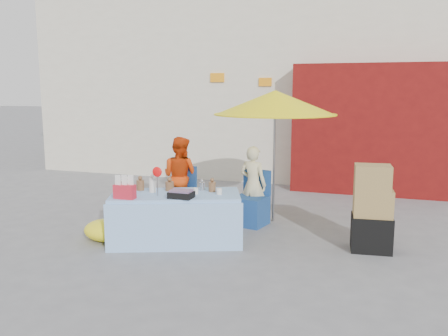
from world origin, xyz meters
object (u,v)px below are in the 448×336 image
(chair_left, at_px, (178,203))
(vendor_orange, at_px, (180,177))
(chair_right, at_px, (251,209))
(vendor_beige, at_px, (253,185))
(umbrella, at_px, (275,103))
(box_stack, at_px, (372,211))
(market_table, at_px, (175,217))

(chair_left, bearing_deg, vendor_orange, 104.57)
(chair_right, relative_size, vendor_beige, 0.69)
(vendor_beige, xyz_separation_m, umbrella, (0.30, 0.15, 1.28))
(chair_left, xyz_separation_m, vendor_beige, (1.25, 0.13, 0.36))
(vendor_beige, relative_size, umbrella, 0.59)
(chair_left, distance_m, chair_right, 1.25)
(chair_left, height_order, box_stack, box_stack)
(vendor_orange, distance_m, box_stack, 3.18)
(chair_right, distance_m, vendor_orange, 1.33)
(chair_left, xyz_separation_m, vendor_orange, (-0.00, 0.13, 0.41))
(chair_right, height_order, vendor_orange, vendor_orange)
(umbrella, distance_m, box_stack, 2.25)
(vendor_orange, height_order, vendor_beige, vendor_orange)
(vendor_orange, relative_size, box_stack, 1.16)
(vendor_orange, xyz_separation_m, vendor_beige, (1.25, 0.00, -0.05))
(chair_right, bearing_deg, chair_left, -166.95)
(market_table, height_order, vendor_orange, vendor_orange)
(chair_left, relative_size, chair_right, 1.00)
(vendor_orange, bearing_deg, market_table, 123.46)
(market_table, xyz_separation_m, chair_right, (0.77, 1.15, -0.10))
(market_table, relative_size, chair_left, 2.33)
(vendor_orange, distance_m, vendor_beige, 1.25)
(chair_left, distance_m, vendor_beige, 1.30)
(vendor_beige, bearing_deg, chair_right, 104.57)
(vendor_beige, bearing_deg, chair_left, 19.22)
(market_table, relative_size, vendor_orange, 1.48)
(chair_left, xyz_separation_m, umbrella, (1.55, 0.28, 1.64))
(umbrella, height_order, box_stack, umbrella)
(market_table, bearing_deg, box_stack, -10.23)
(vendor_orange, bearing_deg, umbrella, -161.42)
(chair_right, height_order, umbrella, umbrella)
(box_stack, bearing_deg, umbrella, 147.98)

